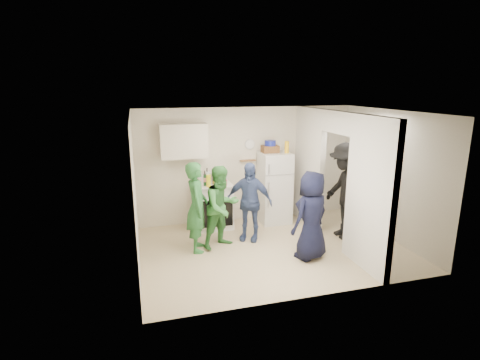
% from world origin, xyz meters
% --- Properties ---
extents(floor, '(4.80, 4.80, 0.00)m').
position_xyz_m(floor, '(0.00, 0.00, 0.00)').
color(floor, tan).
rests_on(floor, ground).
extents(wall_back, '(4.80, 0.00, 4.80)m').
position_xyz_m(wall_back, '(0.00, 1.70, 1.25)').
color(wall_back, silver).
rests_on(wall_back, floor).
extents(wall_front, '(4.80, 0.00, 4.80)m').
position_xyz_m(wall_front, '(0.00, -1.70, 1.25)').
color(wall_front, silver).
rests_on(wall_front, floor).
extents(wall_left, '(0.00, 3.40, 3.40)m').
position_xyz_m(wall_left, '(-2.40, 0.00, 1.25)').
color(wall_left, silver).
rests_on(wall_left, floor).
extents(wall_right, '(0.00, 3.40, 3.40)m').
position_xyz_m(wall_right, '(2.40, 0.00, 1.25)').
color(wall_right, silver).
rests_on(wall_right, floor).
extents(ceiling, '(4.80, 4.80, 0.00)m').
position_xyz_m(ceiling, '(0.00, 0.00, 2.50)').
color(ceiling, white).
rests_on(ceiling, wall_back).
extents(partition_pier_back, '(0.12, 1.20, 2.50)m').
position_xyz_m(partition_pier_back, '(1.20, 1.10, 1.25)').
color(partition_pier_back, silver).
rests_on(partition_pier_back, floor).
extents(partition_pier_front, '(0.12, 1.20, 2.50)m').
position_xyz_m(partition_pier_front, '(1.20, -1.10, 1.25)').
color(partition_pier_front, silver).
rests_on(partition_pier_front, floor).
extents(partition_header, '(0.12, 1.00, 0.40)m').
position_xyz_m(partition_header, '(1.20, 0.00, 2.30)').
color(partition_header, silver).
rests_on(partition_header, partition_pier_back).
extents(stove, '(0.80, 0.67, 0.95)m').
position_xyz_m(stove, '(-0.85, 1.37, 0.48)').
color(stove, white).
rests_on(stove, floor).
extents(upper_cabinet, '(0.95, 0.34, 0.70)m').
position_xyz_m(upper_cabinet, '(-1.40, 1.52, 1.85)').
color(upper_cabinet, silver).
rests_on(upper_cabinet, wall_back).
extents(fridge, '(0.64, 0.62, 1.55)m').
position_xyz_m(fridge, '(0.52, 1.34, 0.78)').
color(fridge, silver).
rests_on(fridge, floor).
extents(wicker_basket, '(0.35, 0.25, 0.15)m').
position_xyz_m(wicker_basket, '(0.42, 1.39, 1.63)').
color(wicker_basket, brown).
rests_on(wicker_basket, fridge).
extents(blue_bowl, '(0.24, 0.24, 0.11)m').
position_xyz_m(blue_bowl, '(0.42, 1.39, 1.76)').
color(blue_bowl, navy).
rests_on(blue_bowl, wicker_basket).
extents(yellow_cup_stack_top, '(0.09, 0.09, 0.25)m').
position_xyz_m(yellow_cup_stack_top, '(0.74, 1.24, 1.68)').
color(yellow_cup_stack_top, yellow).
rests_on(yellow_cup_stack_top, fridge).
extents(wall_clock, '(0.22, 0.02, 0.22)m').
position_xyz_m(wall_clock, '(0.05, 1.68, 1.70)').
color(wall_clock, white).
rests_on(wall_clock, wall_back).
extents(spice_shelf, '(0.35, 0.08, 0.03)m').
position_xyz_m(spice_shelf, '(0.00, 1.65, 1.35)').
color(spice_shelf, olive).
rests_on(spice_shelf, wall_back).
extents(nook_window, '(0.03, 0.70, 0.80)m').
position_xyz_m(nook_window, '(2.38, 0.20, 1.65)').
color(nook_window, black).
rests_on(nook_window, wall_right).
extents(nook_window_frame, '(0.04, 0.76, 0.86)m').
position_xyz_m(nook_window_frame, '(2.36, 0.20, 1.65)').
color(nook_window_frame, white).
rests_on(nook_window_frame, wall_right).
extents(nook_valance, '(0.04, 0.82, 0.18)m').
position_xyz_m(nook_valance, '(2.34, 0.20, 2.00)').
color(nook_valance, white).
rests_on(nook_valance, wall_right).
extents(yellow_cup_stack_stove, '(0.09, 0.09, 0.25)m').
position_xyz_m(yellow_cup_stack_stove, '(-0.97, 1.15, 1.08)').
color(yellow_cup_stack_stove, yellow).
rests_on(yellow_cup_stack_stove, stove).
extents(red_cup, '(0.09, 0.09, 0.12)m').
position_xyz_m(red_cup, '(-0.63, 1.17, 1.01)').
color(red_cup, '#B00B33').
rests_on(red_cup, stove).
extents(person_green_left, '(0.48, 0.65, 1.65)m').
position_xyz_m(person_green_left, '(-1.35, 0.32, 0.82)').
color(person_green_left, '#2D7236').
rests_on(person_green_left, floor).
extents(person_green_center, '(0.93, 0.85, 1.55)m').
position_xyz_m(person_green_center, '(-0.89, 0.35, 0.77)').
color(person_green_center, '#3D853A').
rests_on(person_green_center, floor).
extents(person_denim, '(0.97, 0.79, 1.54)m').
position_xyz_m(person_denim, '(-0.31, 0.54, 0.77)').
color(person_denim, '#39487C').
rests_on(person_denim, floor).
extents(person_navy, '(0.90, 0.76, 1.56)m').
position_xyz_m(person_navy, '(0.48, -0.53, 0.78)').
color(person_navy, black).
rests_on(person_navy, floor).
extents(person_nook, '(0.73, 1.24, 1.89)m').
position_xyz_m(person_nook, '(1.53, 0.16, 0.95)').
color(person_nook, black).
rests_on(person_nook, floor).
extents(bottle_a, '(0.07, 0.07, 0.31)m').
position_xyz_m(bottle_a, '(-1.12, 1.47, 1.11)').
color(bottle_a, brown).
rests_on(bottle_a, stove).
extents(bottle_b, '(0.06, 0.06, 0.31)m').
position_xyz_m(bottle_b, '(-1.03, 1.27, 1.11)').
color(bottle_b, '#174722').
rests_on(bottle_b, stove).
extents(bottle_c, '(0.07, 0.07, 0.31)m').
position_xyz_m(bottle_c, '(-0.93, 1.53, 1.11)').
color(bottle_c, silver).
rests_on(bottle_c, stove).
extents(bottle_d, '(0.06, 0.06, 0.31)m').
position_xyz_m(bottle_d, '(-0.83, 1.34, 1.11)').
color(bottle_d, brown).
rests_on(bottle_d, stove).
extents(bottle_e, '(0.08, 0.08, 0.27)m').
position_xyz_m(bottle_e, '(-0.77, 1.56, 1.09)').
color(bottle_e, silver).
rests_on(bottle_e, stove).
extents(bottle_f, '(0.08, 0.08, 0.30)m').
position_xyz_m(bottle_f, '(-0.67, 1.38, 1.10)').
color(bottle_f, black).
rests_on(bottle_f, stove).
extents(bottle_g, '(0.08, 0.08, 0.27)m').
position_xyz_m(bottle_g, '(-0.58, 1.52, 1.09)').
color(bottle_g, olive).
rests_on(bottle_g, stove).
extents(bottle_h, '(0.08, 0.08, 0.30)m').
position_xyz_m(bottle_h, '(-1.14, 1.26, 1.10)').
color(bottle_h, silver).
rests_on(bottle_h, stove).
extents(bottle_i, '(0.06, 0.06, 0.29)m').
position_xyz_m(bottle_i, '(-0.79, 1.46, 1.10)').
color(bottle_i, '#52350E').
rests_on(bottle_i, stove).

